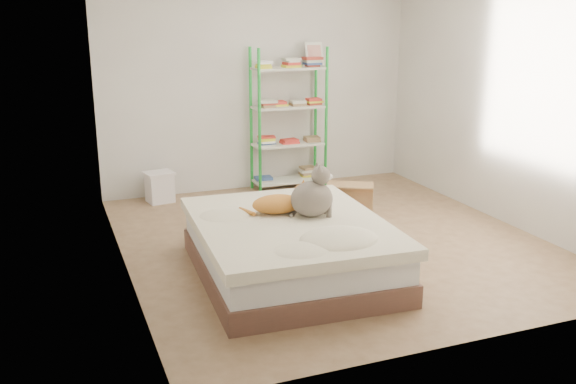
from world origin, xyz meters
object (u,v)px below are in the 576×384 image
orange_cat (277,202)px  grey_cat (312,191)px  cardboard_box (350,201)px  white_bin (160,187)px  bed (290,248)px  shelf_unit (289,118)px

orange_cat → grey_cat: 0.31m
grey_cat → cardboard_box: size_ratio=0.67×
grey_cat → white_bin: 2.62m
bed → orange_cat: orange_cat is taller
grey_cat → orange_cat: bearing=63.5°
orange_cat → grey_cat: bearing=-27.2°
bed → white_bin: (-0.62, 2.48, -0.06)m
shelf_unit → white_bin: shelf_unit is taller
white_bin → bed: bearing=-76.0°
bed → grey_cat: grey_cat is taller
bed → orange_cat: size_ratio=3.83×
orange_cat → shelf_unit: shelf_unit is taller
bed → shelf_unit: size_ratio=1.10×
grey_cat → shelf_unit: 2.59m
grey_cat → white_bin: (-0.83, 2.44, -0.51)m
grey_cat → cardboard_box: bearing=-28.8°
cardboard_box → white_bin: size_ratio=1.83×
cardboard_box → orange_cat: bearing=-110.3°
bed → white_bin: bed is taller
grey_cat → shelf_unit: size_ratio=0.25×
grey_cat → cardboard_box: 1.59m
bed → grey_cat: (0.21, 0.04, 0.45)m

